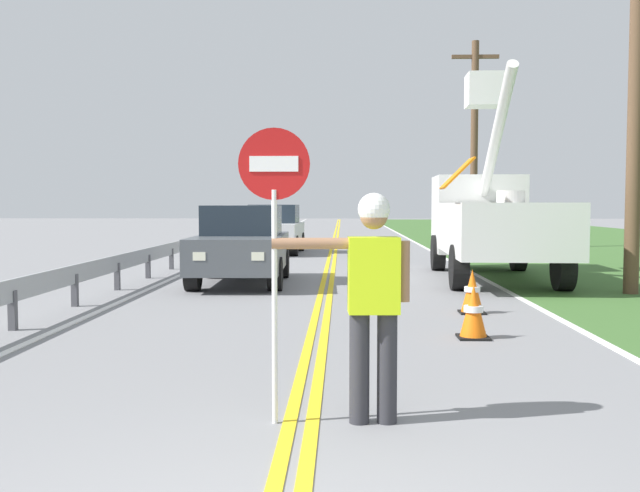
{
  "coord_description": "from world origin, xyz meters",
  "views": [
    {
      "loc": [
        0.32,
        -2.99,
        1.74
      ],
      "look_at": [
        0.04,
        6.12,
        1.2
      ],
      "focal_mm": 40.16,
      "sensor_mm": 36.0,
      "label": 1
    }
  ],
  "objects": [
    {
      "name": "centerline_yellow_left",
      "position": [
        -0.09,
        20.0,
        0.01
      ],
      "size": [
        0.11,
        110.0,
        0.01
      ],
      "primitive_type": "cube",
      "color": "yellow",
      "rests_on": "ground"
    },
    {
      "name": "centerline_yellow_right",
      "position": [
        0.09,
        20.0,
        0.01
      ],
      "size": [
        0.11,
        110.0,
        0.01
      ],
      "primitive_type": "cube",
      "color": "yellow",
      "rests_on": "ground"
    },
    {
      "name": "edge_line_right",
      "position": [
        3.6,
        20.0,
        0.01
      ],
      "size": [
        0.12,
        110.0,
        0.01
      ],
      "primitive_type": "cube",
      "color": "silver",
      "rests_on": "ground"
    },
    {
      "name": "edge_line_left",
      "position": [
        -3.6,
        20.0,
        0.01
      ],
      "size": [
        0.12,
        110.0,
        0.01
      ],
      "primitive_type": "cube",
      "color": "silver",
      "rests_on": "ground"
    },
    {
      "name": "flagger_worker",
      "position": [
        0.56,
        2.62,
        1.05
      ],
      "size": [
        1.09,
        0.26,
        1.83
      ],
      "color": "#2D2D33",
      "rests_on": "ground"
    },
    {
      "name": "stop_sign_paddle",
      "position": [
        -0.21,
        2.58,
        1.71
      ],
      "size": [
        0.56,
        0.04,
        2.33
      ],
      "color": "silver",
      "rests_on": "ground"
    },
    {
      "name": "utility_bucket_truck",
      "position": [
        3.79,
        13.92,
        1.4
      ],
      "size": [
        2.88,
        6.88,
        4.92
      ],
      "color": "silver",
      "rests_on": "ground"
    },
    {
      "name": "oncoming_sedan_nearest",
      "position": [
        -1.86,
        12.45,
        0.83
      ],
      "size": [
        1.99,
        4.15,
        1.7
      ],
      "color": "#4C5156",
      "rests_on": "ground"
    },
    {
      "name": "oncoming_sedan_second",
      "position": [
        -2.07,
        22.01,
        0.83
      ],
      "size": [
        2.0,
        4.15,
        1.7
      ],
      "color": "silver",
      "rests_on": "ground"
    },
    {
      "name": "utility_pole_near",
      "position": [
        5.9,
        10.91,
        4.6
      ],
      "size": [
        1.8,
        0.28,
        8.82
      ],
      "color": "brown",
      "rests_on": "ground"
    },
    {
      "name": "utility_pole_mid",
      "position": [
        5.41,
        24.92,
        4.16
      ],
      "size": [
        1.8,
        0.28,
        7.96
      ],
      "color": "brown",
      "rests_on": "ground"
    },
    {
      "name": "traffic_cone_lead",
      "position": [
        2.02,
        6.22,
        0.34
      ],
      "size": [
        0.4,
        0.4,
        0.7
      ],
      "color": "orange",
      "rests_on": "ground"
    },
    {
      "name": "traffic_cone_mid",
      "position": [
        2.39,
        8.35,
        0.34
      ],
      "size": [
        0.4,
        0.4,
        0.7
      ],
      "color": "orange",
      "rests_on": "ground"
    },
    {
      "name": "guardrail_left_shoulder",
      "position": [
        -4.2,
        14.62,
        0.52
      ],
      "size": [
        0.1,
        32.0,
        0.71
      ],
      "color": "#9EA0A3",
      "rests_on": "ground"
    }
  ]
}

